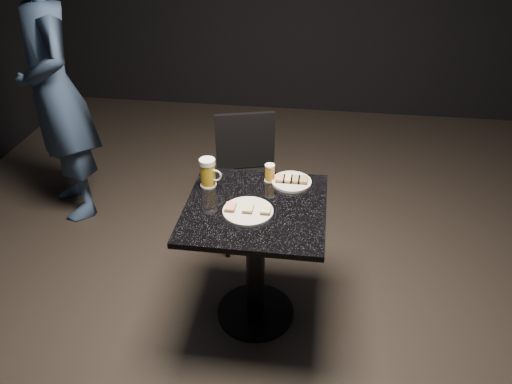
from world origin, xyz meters
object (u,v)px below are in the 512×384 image
plate_small (291,182)px  plate_large (248,211)px  patron (54,90)px  table (255,244)px  chair (248,172)px  beer_mug (208,173)px  beer_tumbler (270,173)px

plate_small → plate_large: bearing=-121.8°
plate_large → patron: patron is taller
plate_small → patron: size_ratio=0.11×
table → chair: bearing=101.8°
chair → patron: bearing=172.7°
plate_large → plate_small: bearing=58.2°
patron → beer_mug: 1.44m
table → chair: size_ratio=0.87×
plate_small → beer_mug: beer_mug is taller
beer_mug → beer_tumbler: (0.31, 0.10, -0.03)m
plate_small → chair: (-0.32, 0.50, -0.26)m
table → beer_mug: 0.45m
table → chair: (-0.16, 0.75, -0.01)m
plate_large → beer_tumbler: beer_tumbler is taller
patron → beer_tumbler: (1.53, -0.67, -0.13)m
patron → chair: 1.41m
plate_small → beer_tumbler: bearing=176.6°
beer_mug → chair: bearing=79.1°
plate_small → chair: size_ratio=0.25×
chair → table: bearing=-78.2°
table → beer_mug: bearing=150.3°
plate_small → table: plate_small is taller
patron → beer_tumbler: bearing=25.7°
patron → beer_tumbler: 1.67m
plate_small → beer_mug: 0.45m
table → patron: bearing=148.3°
patron → table: (1.48, -0.92, -0.42)m
plate_large → beer_mug: bearing=138.4°
patron → plate_large: bearing=15.4°
beer_tumbler → plate_small: bearing=-3.4°
beer_mug → plate_small: bearing=11.7°
plate_large → beer_mug: beer_mug is taller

